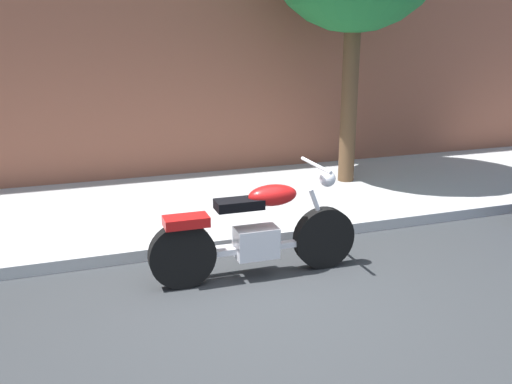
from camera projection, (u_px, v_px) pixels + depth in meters
The scene contains 3 objects.
ground_plane at pixel (259, 298), 5.34m from camera, with size 60.00×60.00×0.00m, color #303335.
sidewalk at pixel (190, 206), 7.95m from camera, with size 20.35×3.28×0.14m, color #AEAEAE.
motorcycle at pixel (256, 234), 5.71m from camera, with size 2.22×0.70×1.17m.
Camera 1 is at (-1.65, -4.56, 2.47)m, focal length 38.84 mm.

